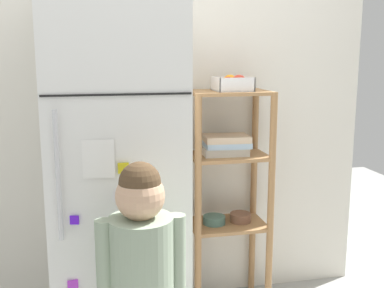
% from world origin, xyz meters
% --- Properties ---
extents(kitchen_wall_back, '(2.44, 0.03, 2.23)m').
position_xyz_m(kitchen_wall_back, '(0.00, 0.38, 1.12)').
color(kitchen_wall_back, silver).
rests_on(kitchen_wall_back, ground).
extents(refrigerator, '(0.59, 0.70, 1.73)m').
position_xyz_m(refrigerator, '(-0.23, 0.02, 0.87)').
color(refrigerator, white).
rests_on(refrigerator, ground).
extents(child_standing, '(0.33, 0.24, 1.02)m').
position_xyz_m(child_standing, '(-0.17, -0.54, 0.62)').
color(child_standing, '#453831').
rests_on(child_standing, ground).
extents(pantry_shelf_unit, '(0.43, 0.30, 1.21)m').
position_xyz_m(pantry_shelf_unit, '(0.38, 0.20, 0.76)').
color(pantry_shelf_unit, '#9E7247').
rests_on(pantry_shelf_unit, ground).
extents(fruit_bin, '(0.19, 0.18, 0.08)m').
position_xyz_m(fruit_bin, '(0.39, 0.18, 1.25)').
color(fruit_bin, white).
rests_on(fruit_bin, pantry_shelf_unit).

